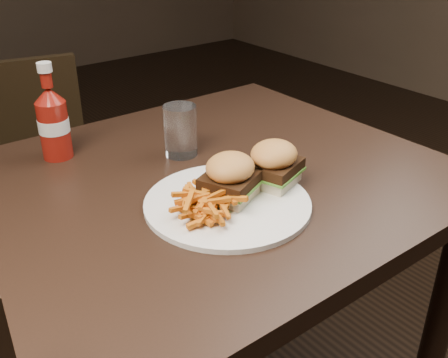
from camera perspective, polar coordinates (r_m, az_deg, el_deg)
dining_table at (r=0.99m, az=-8.16°, el=-2.73°), size 1.20×0.80×0.04m
chair_far at (r=1.87m, az=-21.10°, el=0.47°), size 0.47×0.47×0.04m
plate at (r=0.94m, az=0.37°, el=-2.66°), size 0.30×0.30×0.01m
sandwich_half_a at (r=0.94m, az=0.66°, el=-1.41°), size 0.11×0.11×0.02m
sandwich_half_b at (r=0.99m, az=5.34°, el=0.14°), size 0.10×0.10×0.02m
fries_pile at (r=0.89m, az=-2.09°, el=-2.55°), size 0.13×0.13×0.04m
ketchup_bottle at (r=1.15m, az=-17.96°, el=5.04°), size 0.08×0.08×0.13m
tumbler at (r=1.11m, az=-4.77°, el=5.27°), size 0.09×0.09×0.11m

